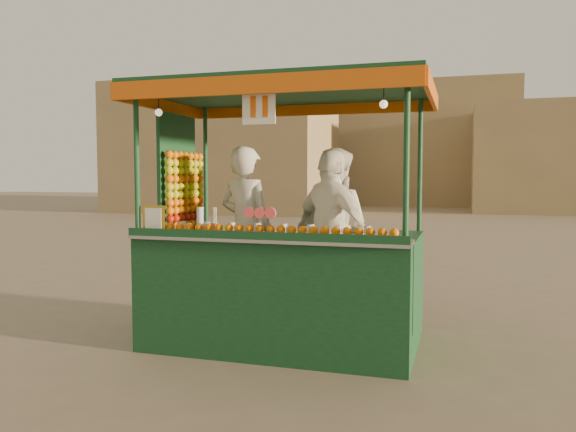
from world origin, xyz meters
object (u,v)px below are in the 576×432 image
(vendor_middle, at_px, (333,227))
(vendor_right, at_px, (332,233))
(juice_cart, at_px, (276,262))
(vendor_left, at_px, (246,228))

(vendor_middle, bearing_deg, vendor_right, 117.45)
(juice_cart, xyz_separation_m, vendor_middle, (0.45, 0.57, 0.31))
(juice_cart, relative_size, vendor_right, 1.72)
(juice_cart, xyz_separation_m, vendor_right, (0.53, 0.15, 0.29))
(juice_cart, distance_m, vendor_right, 0.63)
(vendor_left, bearing_deg, vendor_middle, -139.39)
(juice_cart, relative_size, vendor_middle, 1.70)
(juice_cart, distance_m, vendor_left, 0.53)
(vendor_left, bearing_deg, vendor_right, -165.86)
(vendor_middle, distance_m, vendor_right, 0.43)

